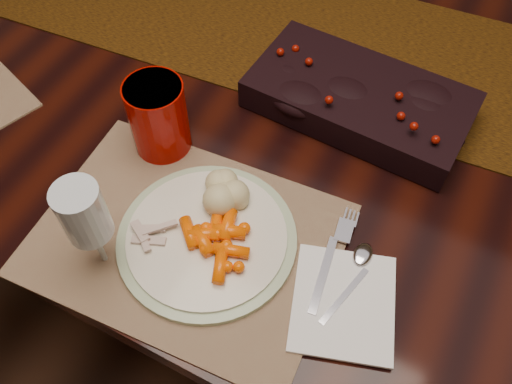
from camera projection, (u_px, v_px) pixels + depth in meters
The scene contains 14 objects.
floor at pixel (287, 285), 1.58m from camera, with size 5.00×5.00×0.00m, color black.
dining_table at pixel (295, 217), 1.27m from camera, with size 1.80×1.00×0.75m, color black.
table_runner at pixel (320, 39), 1.06m from camera, with size 1.90×0.39×0.00m, color #583308.
centerpiece at pixel (360, 95), 0.92m from camera, with size 0.37×0.19×0.07m, color black, non-canonical shape.
placemat_main at pixel (187, 239), 0.81m from camera, with size 0.44×0.32×0.00m, color #925E3D.
dinner_plate at pixel (207, 238), 0.80m from camera, with size 0.27×0.27×0.01m, color silver.
baby_carrots at pixel (213, 238), 0.78m from camera, with size 0.10×0.08×0.02m, color #FF5800, non-canonical shape.
mashed_potatoes at pixel (226, 187), 0.81m from camera, with size 0.09×0.08×0.05m, color beige, non-canonical shape.
turkey_shreds at pixel (147, 232), 0.79m from camera, with size 0.07×0.06×0.02m, color #A6968C, non-canonical shape.
napkin at pixel (343, 303), 0.74m from camera, with size 0.14×0.16×0.01m, color white.
fork at pixel (329, 263), 0.77m from camera, with size 0.02×0.16×0.00m, color white, non-canonical shape.
spoon at pixel (350, 282), 0.76m from camera, with size 0.03×0.13×0.00m, color #B7B5C8, non-canonical shape.
red_cup at pixel (158, 117), 0.86m from camera, with size 0.09×0.09×0.13m, color #9C0700.
wine_glass at pixel (91, 229), 0.72m from camera, with size 0.06×0.06×0.17m, color silver, non-canonical shape.
Camera 1 is at (0.23, -0.65, 1.45)m, focal length 38.00 mm.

